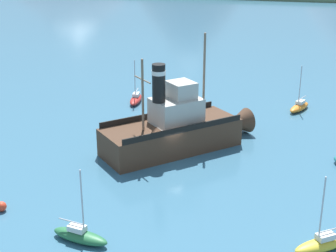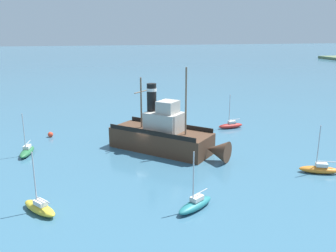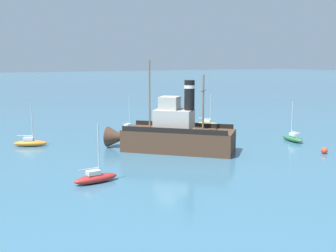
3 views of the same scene
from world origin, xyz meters
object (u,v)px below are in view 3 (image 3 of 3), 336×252
sailboat_yellow (208,124)px  sailboat_orange (30,143)px  sailboat_teal (129,128)px  old_tugboat (173,135)px  sailboat_red (96,178)px  mooring_buoy (324,151)px  sailboat_green (293,138)px

sailboat_yellow → sailboat_orange: 26.16m
sailboat_teal → sailboat_orange: bearing=106.2°
old_tugboat → sailboat_red: old_tugboat is taller
mooring_buoy → sailboat_teal: bearing=28.4°
sailboat_teal → mooring_buoy: (-23.30, -12.62, -0.08)m
sailboat_yellow → sailboat_orange: bearing=93.9°
old_tugboat → sailboat_orange: (10.17, 13.29, -1.40)m
sailboat_green → sailboat_yellow: 14.57m
old_tugboat → sailboat_green: old_tugboat is taller
sailboat_green → sailboat_red: (-5.13, 27.07, 0.00)m
old_tugboat → mooring_buoy: size_ratio=18.29×
sailboat_orange → sailboat_red: bearing=-174.2°
sailboat_teal → sailboat_orange: same height
sailboat_red → mooring_buoy: sailboat_red is taller
sailboat_red → mooring_buoy: (-1.52, -25.00, -0.08)m
old_tugboat → sailboat_green: (-2.36, -15.57, -1.40)m
sailboat_yellow → sailboat_teal: size_ratio=1.00×
sailboat_yellow → sailboat_green: bearing=-169.0°
old_tugboat → mooring_buoy: (-9.01, -13.51, -1.49)m
sailboat_green → sailboat_teal: size_ratio=1.00×
sailboat_orange → sailboat_green: bearing=-113.5°
sailboat_green → mooring_buoy: bearing=162.8°
old_tugboat → sailboat_red: 13.79m
sailboat_red → sailboat_orange: size_ratio=1.00×
mooring_buoy → sailboat_red: bearing=86.5°
sailboat_green → sailboat_yellow: same height
sailboat_yellow → mooring_buoy: bearing=-178.1°
old_tugboat → sailboat_yellow: size_ratio=2.57×
sailboat_orange → mooring_buoy: (-19.18, -26.81, -0.08)m
sailboat_yellow → sailboat_orange: size_ratio=1.00×
sailboat_red → sailboat_orange: same height
sailboat_green → sailboat_red: same height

